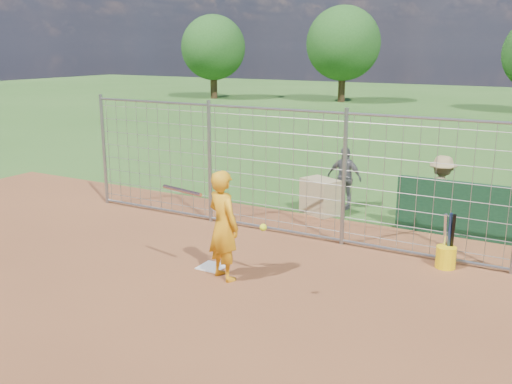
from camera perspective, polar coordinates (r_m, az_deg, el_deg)
The scene contains 11 objects.
ground at distance 10.02m, azimuth -3.78°, elevation -7.17°, with size 100.00×100.00×0.00m, color #2D591E.
infield_dirt at distance 7.92m, azimuth -16.09°, elevation -13.84°, with size 18.00×18.00×0.00m, color brown.
home_plate at distance 9.86m, azimuth -4.42°, elevation -7.48°, with size 0.43×0.43×0.02m, color silver.
dugout_wall at distance 11.92m, azimuth 20.00°, elevation -1.70°, with size 2.60×0.20×1.10m, color #11381E.
batter at distance 9.12m, azimuth -3.29°, elevation -3.36°, with size 0.66×0.43×1.80m, color orange.
bystander_b at distance 13.35m, azimuth 8.80°, elevation 1.43°, with size 0.85×0.35×1.45m, color #525357.
bystander_c at distance 12.29m, azimuth 18.02°, elevation -0.04°, with size 0.99×0.57×1.53m, color #968052.
equipment_bin at distance 12.87m, azimuth 6.43°, elevation -0.45°, with size 0.80×0.55×0.80m, color tan.
equipment_in_play at distance 8.82m, azimuth -5.62°, elevation -0.67°, with size 2.09×0.43×0.37m.
bucket_with_bats at distance 10.27m, azimuth 18.49°, elevation -5.91°, with size 0.34×0.35×0.98m.
backstop_fence at distance 11.31m, azimuth 1.67°, elevation 2.04°, with size 9.08×0.08×2.60m.
Camera 1 is at (5.15, -7.77, 3.68)m, focal length 40.00 mm.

